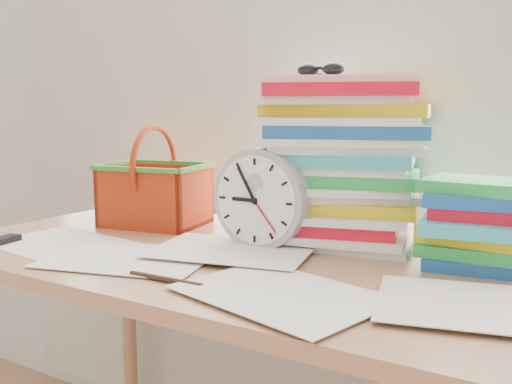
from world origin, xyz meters
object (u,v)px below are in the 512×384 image
Objects in this scene: desk at (248,288)px; book_stack at (488,224)px; paper_stack at (339,161)px; basket at (155,176)px; clock at (261,199)px.

desk is 4.91× the size of book_stack.
desk is at bearing -117.66° from paper_stack.
desk is at bearing -30.82° from basket.
book_stack reaches higher than desk.
book_stack is at bearing -8.87° from basket.
basket reaches higher than desk.
desk is 0.20m from clock.
book_stack is (0.45, 0.16, 0.16)m from desk.
clock is at bearing -167.12° from book_stack.
desk is 0.45m from basket.
desk is 5.37× the size of basket.
paper_stack is 0.36m from book_stack.
desk is 3.70× the size of paper_stack.
basket is (-0.38, 0.08, 0.02)m from clock.
basket is at bearing 168.03° from clock.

